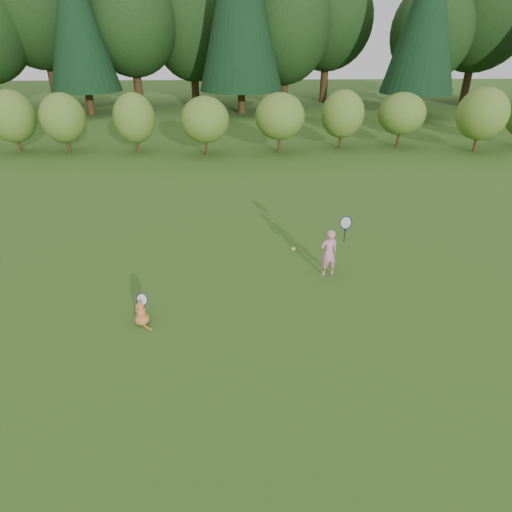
{
  "coord_description": "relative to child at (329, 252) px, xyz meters",
  "views": [
    {
      "loc": [
        -0.15,
        -7.12,
        4.78
      ],
      "look_at": [
        0.2,
        0.8,
        0.7
      ],
      "focal_mm": 30.0,
      "sensor_mm": 36.0,
      "label": 1
    }
  ],
  "objects": [
    {
      "name": "shrub_row",
      "position": [
        -1.83,
        11.83,
        0.83
      ],
      "size": [
        28.0,
        3.0,
        2.8
      ],
      "primitive_type": null,
      "color": "#577524",
      "rests_on": "ground"
    },
    {
      "name": "cat",
      "position": [
        -3.81,
        -1.65,
        -0.34
      ],
      "size": [
        0.43,
        0.68,
        0.6
      ],
      "rotation": [
        0.0,
        0.0,
        0.36
      ],
      "color": "#C75726",
      "rests_on": "ground"
    },
    {
      "name": "tennis_ball",
      "position": [
        -0.95,
        -1.11,
        0.64
      ],
      "size": [
        0.07,
        0.07,
        0.07
      ],
      "color": "#9CD519",
      "rests_on": "ground"
    },
    {
      "name": "ground",
      "position": [
        -1.83,
        -1.17,
        -0.57
      ],
      "size": [
        100.0,
        100.0,
        0.0
      ],
      "primitive_type": "plane",
      "color": "#295718",
      "rests_on": "ground"
    },
    {
      "name": "child",
      "position": [
        0.0,
        0.0,
        0.0
      ],
      "size": [
        0.62,
        0.35,
        1.64
      ],
      "rotation": [
        0.0,
        0.0,
        3.37
      ],
      "color": "pink",
      "rests_on": "ground"
    }
  ]
}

